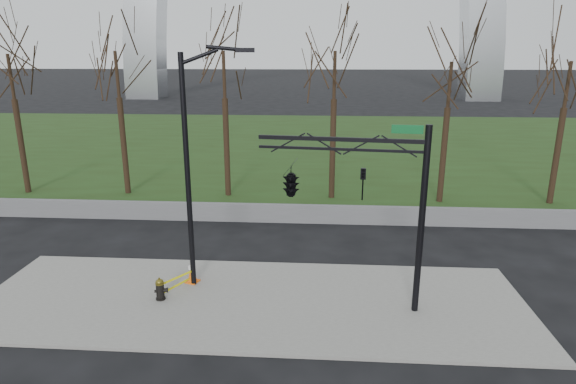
# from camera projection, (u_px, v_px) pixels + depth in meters

# --- Properties ---
(ground) EXTENTS (500.00, 500.00, 0.00)m
(ground) POSITION_uv_depth(u_px,v_px,m) (252.00, 302.00, 16.08)
(ground) COLOR black
(ground) RESTS_ON ground
(sidewalk) EXTENTS (18.00, 6.00, 0.10)m
(sidewalk) POSITION_uv_depth(u_px,v_px,m) (252.00, 301.00, 16.07)
(sidewalk) COLOR gray
(sidewalk) RESTS_ON ground
(grass_strip) EXTENTS (120.00, 40.00, 0.06)m
(grass_strip) POSITION_uv_depth(u_px,v_px,m) (297.00, 142.00, 44.85)
(grass_strip) COLOR #223613
(grass_strip) RESTS_ON ground
(guardrail) EXTENTS (60.00, 0.30, 0.90)m
(guardrail) POSITION_uv_depth(u_px,v_px,m) (274.00, 213.00, 23.63)
(guardrail) COLOR #59595B
(guardrail) RESTS_ON ground
(tree_row) EXTENTS (57.72, 4.00, 9.43)m
(tree_row) POSITION_uv_depth(u_px,v_px,m) (389.00, 116.00, 25.92)
(tree_row) COLOR black
(tree_row) RESTS_ON ground
(fire_hydrant) EXTENTS (0.49, 0.32, 0.78)m
(fire_hydrant) POSITION_uv_depth(u_px,v_px,m) (160.00, 289.00, 15.97)
(fire_hydrant) COLOR black
(fire_hydrant) RESTS_ON sidewalk
(traffic_cone) EXTENTS (0.52, 0.52, 0.80)m
(traffic_cone) POSITION_uv_depth(u_px,v_px,m) (192.00, 272.00, 17.18)
(traffic_cone) COLOR #FF650D
(traffic_cone) RESTS_ON sidewalk
(street_light) EXTENTS (2.38, 0.53, 8.21)m
(street_light) POSITION_uv_depth(u_px,v_px,m) (193.00, 156.00, 15.90)
(street_light) COLOR black
(street_light) RESTS_ON ground
(traffic_signal_mast) EXTENTS (5.07, 2.53, 6.00)m
(traffic_signal_mast) POSITION_uv_depth(u_px,v_px,m) (316.00, 182.00, 14.86)
(traffic_signal_mast) COLOR black
(traffic_signal_mast) RESTS_ON ground
(caution_tape) EXTENTS (0.82, 1.32, 0.40)m
(caution_tape) POSITION_uv_depth(u_px,v_px,m) (177.00, 282.00, 16.55)
(caution_tape) COLOR #F6F00C
(caution_tape) RESTS_ON ground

